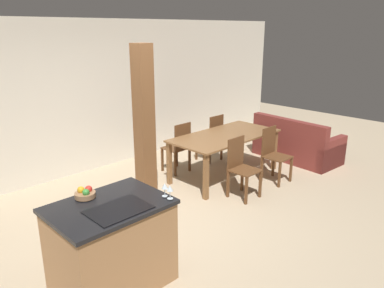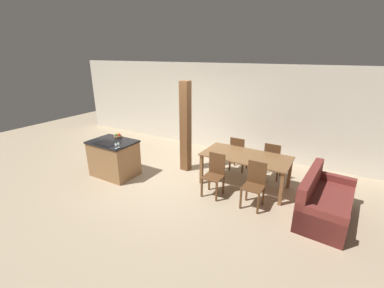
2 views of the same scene
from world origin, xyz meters
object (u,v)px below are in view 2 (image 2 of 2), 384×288
at_px(wine_glass_middle, 118,143).
at_px(kitchen_island, 114,158).
at_px(dining_chair_near_right, 254,184).
at_px(dining_chair_far_left, 238,153).
at_px(couch, 324,203).
at_px(fruit_bowl, 118,136).
at_px(dining_chair_far_right, 272,160).
at_px(dining_table, 246,159).
at_px(wine_glass_near, 116,144).
at_px(timber_post, 186,127).
at_px(dining_chair_near_left, 215,174).

bearing_deg(wine_glass_middle, kitchen_island, 151.94).
relative_size(wine_glass_middle, dining_chair_near_right, 0.15).
xyz_separation_m(dining_chair_far_left, couch, (2.16, -1.12, -0.20)).
height_order(fruit_bowl, dining_chair_far_right, fruit_bowl).
bearing_deg(dining_table, dining_chair_near_right, -57.95).
distance_m(kitchen_island, couch, 4.84).
relative_size(kitchen_island, dining_chair_far_right, 1.20).
relative_size(kitchen_island, couch, 0.66).
xyz_separation_m(wine_glass_near, dining_chair_far_right, (3.02, 2.19, -0.54)).
relative_size(dining_table, couch, 1.16).
bearing_deg(couch, wine_glass_near, 108.26).
distance_m(fruit_bowl, dining_chair_far_left, 3.17).
relative_size(couch, timber_post, 0.72).
relative_size(fruit_bowl, couch, 0.12).
xyz_separation_m(dining_chair_far_left, dining_chair_far_right, (0.89, 0.00, 0.00)).
bearing_deg(dining_chair_far_left, kitchen_island, 35.29).
xyz_separation_m(dining_chair_near_left, dining_chair_far_left, (0.00, 1.42, 0.00)).
xyz_separation_m(kitchen_island, dining_chair_far_right, (3.51, 1.85, 0.03)).
height_order(wine_glass_middle, couch, wine_glass_middle).
bearing_deg(dining_chair_far_left, dining_chair_far_right, -180.00).
height_order(dining_table, couch, couch).
distance_m(fruit_bowl, couch, 4.94).
bearing_deg(wine_glass_middle, dining_chair_near_left, 18.01).
bearing_deg(timber_post, dining_table, -2.62).
distance_m(dining_table, timber_post, 1.75).
bearing_deg(kitchen_island, dining_chair_far_left, 35.29).
xyz_separation_m(fruit_bowl, dining_chair_near_left, (2.71, 0.15, -0.48)).
bearing_deg(kitchen_island, wine_glass_near, -34.69).
bearing_deg(dining_chair_far_left, wine_glass_middle, 44.82).
bearing_deg(wine_glass_middle, timber_post, 58.79).
relative_size(wine_glass_near, dining_table, 0.07).
distance_m(fruit_bowl, dining_table, 3.28).
xyz_separation_m(wine_glass_near, dining_chair_far_left, (2.13, 2.19, -0.54)).
relative_size(dining_chair_near_right, couch, 0.55).
height_order(wine_glass_middle, dining_chair_near_left, wine_glass_middle).
bearing_deg(timber_post, dining_chair_near_right, -20.37).
relative_size(kitchen_island, fruit_bowl, 5.46).
bearing_deg(timber_post, wine_glass_near, -119.92).
xyz_separation_m(dining_chair_near_left, dining_chair_far_right, (0.89, 1.42, 0.00)).
distance_m(kitchen_island, fruit_bowl, 0.58).
relative_size(wine_glass_middle, dining_chair_far_right, 0.15).
bearing_deg(couch, dining_chair_far_right, 52.81).
relative_size(fruit_bowl, dining_chair_far_right, 0.22).
bearing_deg(wine_glass_near, kitchen_island, 145.31).
xyz_separation_m(kitchen_island, timber_post, (1.39, 1.22, 0.71)).
bearing_deg(couch, kitchen_island, 102.94).
relative_size(dining_chair_far_left, dining_chair_far_right, 1.00).
bearing_deg(couch, dining_chair_far_left, 66.82).
relative_size(wine_glass_middle, dining_table, 0.07).
relative_size(wine_glass_middle, timber_post, 0.06).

